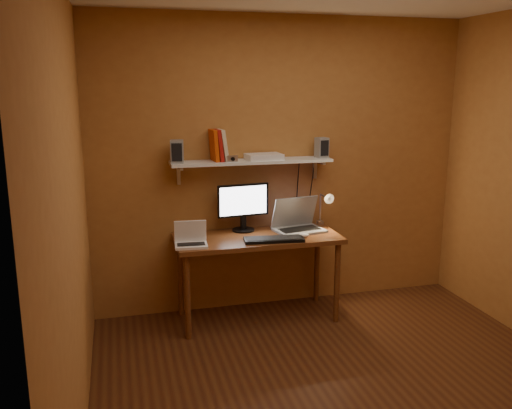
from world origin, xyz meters
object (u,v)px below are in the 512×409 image
object	(u,v)px
monitor	(243,205)
desk_lamp	(325,205)
netbook	(191,239)
laptop	(297,222)
mouse	(304,235)
desk	(257,246)
router	(264,157)
wall_shelf	(252,162)
speaker_left	(177,152)
speaker_right	(322,148)
shelf_camera	(232,159)
keyboard	(274,239)

from	to	relation	value
monitor	desk_lamp	size ratio (longest dim) A/B	1.23
netbook	laptop	bearing A→B (deg)	17.30
laptop	mouse	world-z (taller)	laptop
desk	router	xyz separation A→B (m)	(0.11, 0.19, 0.74)
desk_lamp	monitor	bearing A→B (deg)	174.98
desk_lamp	mouse	bearing A→B (deg)	-138.33
wall_shelf	monitor	size ratio (longest dim) A/B	3.03
speaker_left	speaker_right	size ratio (longest dim) A/B	1.08
wall_shelf	shelf_camera	xyz separation A→B (m)	(-0.19, -0.08, 0.04)
speaker_left	speaker_right	bearing A→B (deg)	9.13
netbook	mouse	size ratio (longest dim) A/B	2.81
wall_shelf	desk	bearing A→B (deg)	-90.00
speaker_right	speaker_left	bearing A→B (deg)	170.79
netbook	router	size ratio (longest dim) A/B	0.89
laptop	desk	bearing A→B (deg)	-176.70
netbook	router	bearing A→B (deg)	29.16
laptop	mouse	bearing A→B (deg)	-104.22
monitor	speaker_left	size ratio (longest dim) A/B	2.43
laptop	shelf_camera	size ratio (longest dim) A/B	4.88
monitor	speaker_right	distance (m)	0.86
speaker_left	laptop	bearing A→B (deg)	3.27
desk	monitor	xyz separation A→B (m)	(-0.08, 0.19, 0.32)
speaker_left	shelf_camera	distance (m)	0.46
monitor	router	world-z (taller)	router
mouse	monitor	bearing A→B (deg)	157.24
desk	monitor	distance (m)	0.38
monitor	laptop	size ratio (longest dim) A/B	1.01
wall_shelf	netbook	xyz separation A→B (m)	(-0.59, -0.33, -0.55)
desk	mouse	size ratio (longest dim) A/B	14.56
mouse	router	distance (m)	0.76
desk	speaker_right	bearing A→B (deg)	17.20
wall_shelf	laptop	xyz separation A→B (m)	(0.38, -0.10, -0.53)
wall_shelf	desk_lamp	size ratio (longest dim) A/B	3.73
monitor	netbook	xyz separation A→B (m)	(-0.51, -0.32, -0.18)
monitor	netbook	distance (m)	0.63
laptop	keyboard	size ratio (longest dim) A/B	0.93
wall_shelf	router	bearing A→B (deg)	-4.23
shelf_camera	speaker_left	bearing A→B (deg)	172.40
desk_lamp	speaker_left	distance (m)	1.40
netbook	speaker_right	xyz separation A→B (m)	(1.23, 0.33, 0.66)
monitor	netbook	world-z (taller)	monitor
speaker_right	shelf_camera	world-z (taller)	speaker_right
wall_shelf	mouse	world-z (taller)	wall_shelf
monitor	netbook	bearing A→B (deg)	-153.61
keyboard	speaker_right	distance (m)	0.97
speaker_right	shelf_camera	xyz separation A→B (m)	(-0.83, -0.08, -0.06)
router	netbook	bearing A→B (deg)	-155.35
laptop	mouse	size ratio (longest dim) A/B	4.76
monitor	speaker_right	bearing A→B (deg)	-5.41
speaker_right	monitor	bearing A→B (deg)	170.45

